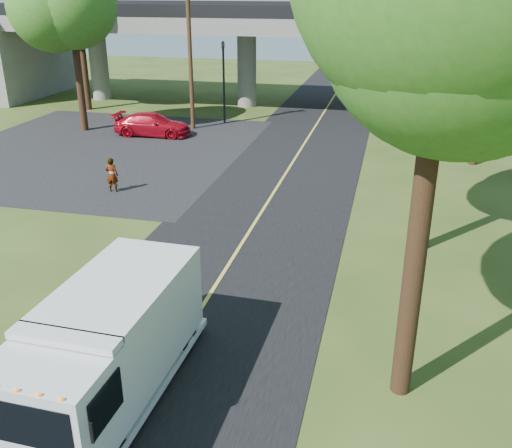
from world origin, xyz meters
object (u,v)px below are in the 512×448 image
(red_sedan, at_px, (153,125))
(pedestrian, at_px, (112,175))
(tree_left_far, at_px, (78,1))
(step_van, at_px, (108,344))
(traffic_signal, at_px, (224,74))
(utility_pole, at_px, (190,54))

(red_sedan, xyz_separation_m, pedestrian, (2.32, -9.95, 0.10))
(tree_left_far, distance_m, step_van, 33.35)
(step_van, height_order, red_sedan, step_van)
(traffic_signal, relative_size, pedestrian, 3.35)
(tree_left_far, relative_size, pedestrian, 6.37)
(red_sedan, bearing_deg, traffic_signal, -40.08)
(step_van, bearing_deg, traffic_signal, 102.74)
(tree_left_far, height_order, red_sedan, tree_left_far)
(traffic_signal, xyz_separation_m, red_sedan, (-3.27, -4.27, -2.53))
(utility_pole, bearing_deg, step_van, -74.62)
(step_van, xyz_separation_m, red_sedan, (-8.58, 22.47, -0.72))
(utility_pole, height_order, pedestrian, utility_pole)
(traffic_signal, height_order, step_van, traffic_signal)
(traffic_signal, xyz_separation_m, utility_pole, (-1.50, -2.00, 1.40))
(utility_pole, bearing_deg, traffic_signal, 53.13)
(tree_left_far, distance_m, pedestrian, 19.98)
(utility_pole, relative_size, tree_left_far, 0.91)
(traffic_signal, height_order, red_sedan, traffic_signal)
(step_van, bearing_deg, pedestrian, 118.08)
(traffic_signal, distance_m, utility_pole, 2.86)
(traffic_signal, height_order, utility_pole, utility_pole)
(traffic_signal, height_order, pedestrian, traffic_signal)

